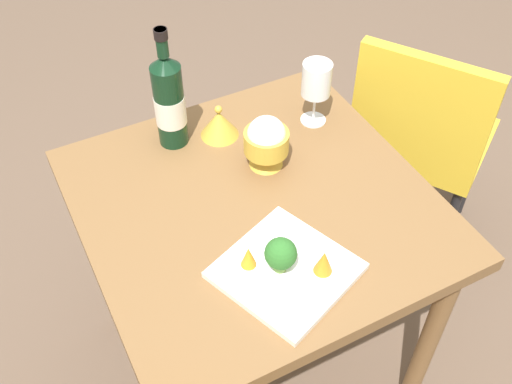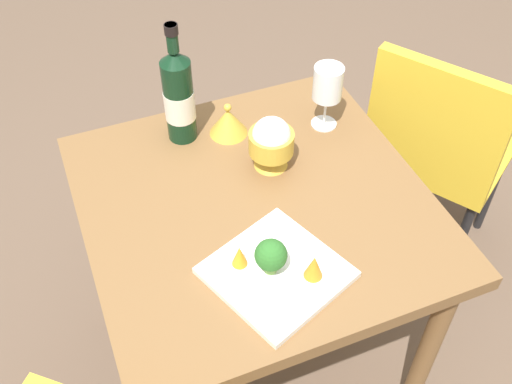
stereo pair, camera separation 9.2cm
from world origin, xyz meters
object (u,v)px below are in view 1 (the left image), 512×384
object	(u,v)px
wine_glass	(316,81)
serving_plate	(286,271)
chair_by_wall	(419,134)
carrot_garnish_right	(248,256)
rice_bowl	(266,141)
broccoli_floret	(281,254)
wine_bottle	(169,101)
rice_bowl_lid	(219,123)
carrot_garnish_left	(324,262)

from	to	relation	value
wine_glass	serving_plate	size ratio (longest dim) A/B	0.55
chair_by_wall	carrot_garnish_right	xyz separation A→B (m)	(0.77, 0.35, 0.24)
rice_bowl	broccoli_floret	size ratio (longest dim) A/B	1.65
wine_bottle	rice_bowl_lid	bearing A→B (deg)	163.96
wine_bottle	carrot_garnish_right	distance (m)	0.46
wine_glass	broccoli_floret	size ratio (longest dim) A/B	2.09
wine_bottle	carrot_garnish_right	xyz separation A→B (m)	(0.01, 0.46, -0.09)
carrot_garnish_left	carrot_garnish_right	size ratio (longest dim) A/B	1.11
chair_by_wall	rice_bowl_lid	world-z (taller)	chair_by_wall
chair_by_wall	wine_bottle	distance (m)	0.83
rice_bowl	carrot_garnish_right	world-z (taller)	rice_bowl
wine_glass	rice_bowl_lid	size ratio (longest dim) A/B	1.79
wine_bottle	rice_bowl	size ratio (longest dim) A/B	2.30
carrot_garnish_left	broccoli_floret	bearing A→B (deg)	-29.92
broccoli_floret	rice_bowl_lid	bearing A→B (deg)	-99.36
rice_bowl_lid	carrot_garnish_right	distance (m)	0.44
broccoli_floret	carrot_garnish_left	bearing A→B (deg)	150.08
rice_bowl	carrot_garnish_right	bearing A→B (deg)	55.55
carrot_garnish_left	wine_glass	bearing A→B (deg)	-118.95
carrot_garnish_left	carrot_garnish_right	bearing A→B (deg)	-33.18
serving_plate	chair_by_wall	bearing A→B (deg)	-150.76
chair_by_wall	rice_bowl_lid	distance (m)	0.69
broccoli_floret	wine_glass	bearing A→B (deg)	-128.85
chair_by_wall	rice_bowl_lid	xyz separation A→B (m)	(0.64, -0.07, 0.23)
wine_glass	carrot_garnish_left	world-z (taller)	wine_glass
chair_by_wall	rice_bowl	bearing A→B (deg)	-115.50
wine_bottle	broccoli_floret	distance (m)	0.50
carrot_garnish_left	chair_by_wall	bearing A→B (deg)	-145.84
chair_by_wall	serving_plate	xyz separation A→B (m)	(0.71, 0.40, 0.20)
rice_bowl_lid	carrot_garnish_left	distance (m)	0.51
chair_by_wall	broccoli_floret	world-z (taller)	chair_by_wall
rice_bowl_lid	serving_plate	size ratio (longest dim) A/B	0.31
rice_bowl	rice_bowl_lid	bearing A→B (deg)	-70.19
wine_glass	carrot_garnish_left	distance (m)	0.52
wine_bottle	wine_glass	distance (m)	0.37
wine_bottle	wine_glass	size ratio (longest dim) A/B	1.82
wine_bottle	carrot_garnish_left	xyz separation A→B (m)	(-0.12, 0.54, -0.08)
wine_glass	rice_bowl	size ratio (longest dim) A/B	1.26
serving_plate	broccoli_floret	bearing A→B (deg)	-19.66
wine_bottle	chair_by_wall	bearing A→B (deg)	172.11
chair_by_wall	wine_glass	world-z (taller)	wine_glass
wine_bottle	broccoli_floret	xyz separation A→B (m)	(-0.04, 0.50, -0.06)
chair_by_wall	wine_bottle	world-z (taller)	wine_bottle
serving_plate	broccoli_floret	world-z (taller)	broccoli_floret
wine_glass	rice_bowl	xyz separation A→B (m)	(0.19, 0.09, -0.05)
wine_glass	serving_plate	bearing A→B (deg)	52.48
rice_bowl_lid	serving_plate	bearing A→B (deg)	82.15
chair_by_wall	carrot_garnish_left	size ratio (longest dim) A/B	14.23
rice_bowl	carrot_garnish_left	distance (m)	0.36
rice_bowl_lid	wine_glass	bearing A→B (deg)	165.80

